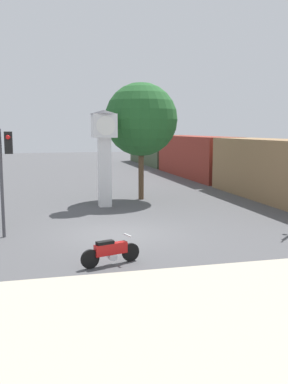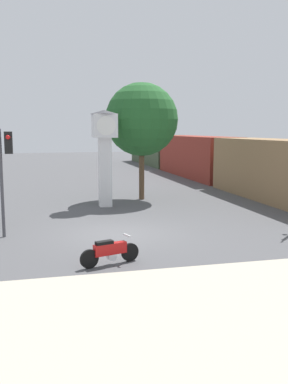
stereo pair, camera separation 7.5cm
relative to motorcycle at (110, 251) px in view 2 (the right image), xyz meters
name	(u,v)px [view 2 (the right image)]	position (x,y,z in m)	size (l,w,h in m)	color
ground_plane	(119,234)	(0.92, 3.65, -0.40)	(120.00, 120.00, 0.00)	#4C4C4F
sidewalk_strip	(184,317)	(0.92, -4.00, -0.35)	(36.00, 6.00, 0.10)	#B2A893
motorcycle	(110,251)	(0.00, 0.00, 0.00)	(1.83, 0.70, 0.83)	black
clock_tower	(105,143)	(1.34, 9.66, 2.87)	(1.42, 1.42, 4.92)	white
freight_train	(196,156)	(11.07, 22.24, 1.30)	(2.80, 39.47, 3.40)	olive
traffic_light	(5,163)	(-3.13, 4.20, 2.34)	(0.50, 0.35, 3.97)	#47474C
street_tree	(142,120)	(3.69, 11.45, 4.09)	(4.07, 4.07, 6.54)	brown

